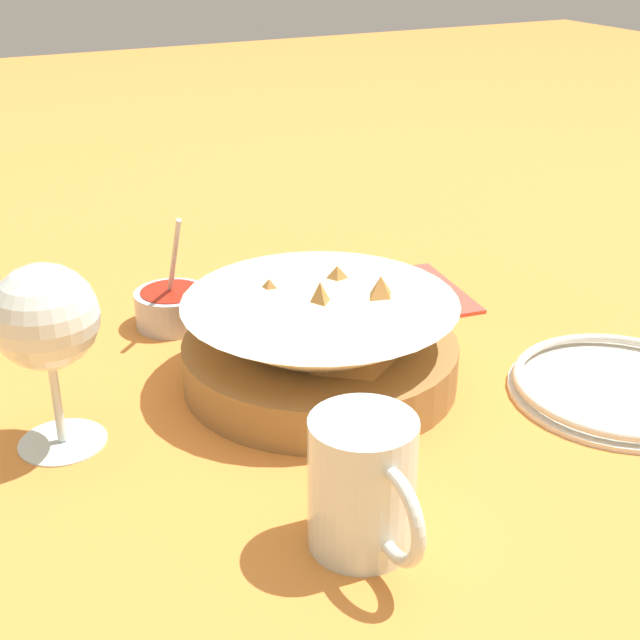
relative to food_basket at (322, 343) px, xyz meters
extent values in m
plane|color=orange|center=(0.01, -0.02, -0.04)|extent=(4.00, 4.00, 0.00)
cylinder|color=olive|center=(0.00, 0.00, -0.02)|extent=(0.24, 0.24, 0.04)
cone|color=beige|center=(0.00, 0.00, 0.00)|extent=(0.24, 0.24, 0.07)
cylinder|color=#3D842D|center=(0.00, 0.00, -0.01)|extent=(0.18, 0.18, 0.01)
pyramid|color=#B77A38|center=(0.05, 0.00, 0.02)|extent=(0.06, 0.08, 0.05)
pyramid|color=#B77A38|center=(0.01, 0.05, 0.02)|extent=(0.08, 0.10, 0.07)
pyramid|color=#B77A38|center=(-0.04, 0.03, 0.02)|extent=(0.08, 0.09, 0.06)
pyramid|color=#B77A38|center=(-0.04, -0.03, 0.02)|extent=(0.09, 0.09, 0.06)
pyramid|color=#B77A38|center=(0.00, 0.00, 0.02)|extent=(0.07, 0.06, 0.07)
cylinder|color=#B7B7BC|center=(-0.17, -0.08, -0.02)|extent=(0.07, 0.07, 0.04)
cylinder|color=red|center=(-0.17, -0.08, -0.01)|extent=(0.06, 0.06, 0.02)
cylinder|color=#B7B7BC|center=(-0.16, -0.08, 0.03)|extent=(0.06, 0.01, 0.11)
cylinder|color=silver|center=(0.00, -0.23, -0.04)|extent=(0.07, 0.07, 0.00)
cylinder|color=silver|center=(0.00, -0.23, 0.00)|extent=(0.01, 0.01, 0.07)
sphere|color=silver|center=(0.00, -0.23, 0.07)|extent=(0.08, 0.08, 0.08)
sphere|color=#DBD17A|center=(0.00, -0.23, 0.06)|extent=(0.05, 0.05, 0.05)
cylinder|color=silver|center=(0.21, -0.08, 0.01)|extent=(0.07, 0.07, 0.09)
cylinder|color=orange|center=(0.21, -0.08, 0.00)|extent=(0.06, 0.06, 0.07)
torus|color=silver|center=(0.25, -0.08, 0.01)|extent=(0.06, 0.01, 0.06)
cylinder|color=silver|center=(0.14, 0.22, -0.03)|extent=(0.19, 0.19, 0.01)
torus|color=silver|center=(0.14, 0.22, -0.03)|extent=(0.18, 0.18, 0.01)
cube|color=#DB4C3D|center=(-0.12, 0.18, -0.03)|extent=(0.15, 0.10, 0.01)
camera|label=1|loc=(0.62, -0.31, 0.35)|focal=50.00mm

